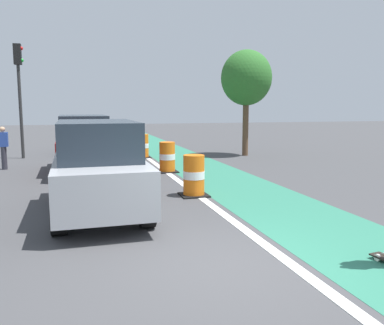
{
  "coord_description": "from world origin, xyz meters",
  "views": [
    {
      "loc": [
        -2.1,
        -5.48,
        2.35
      ],
      "look_at": [
        0.34,
        3.25,
        1.1
      ],
      "focal_mm": 37.94,
      "sensor_mm": 36.0,
      "label": 1
    }
  ],
  "objects": [
    {
      "name": "traffic_barrel_front",
      "position": [
        0.79,
        4.68,
        0.53
      ],
      "size": [
        0.73,
        0.73,
        1.09
      ],
      "color": "orange",
      "rests_on": "ground"
    },
    {
      "name": "lane_divider_stripe",
      "position": [
        0.9,
        12.0,
        0.01
      ],
      "size": [
        0.2,
        80.0,
        0.01
      ],
      "primitive_type": "cube",
      "color": "silver",
      "rests_on": "ground"
    },
    {
      "name": "pedestrian_crossing",
      "position": [
        -4.85,
        10.97,
        0.86
      ],
      "size": [
        0.34,
        0.2,
        1.61
      ],
      "color": "#33333D",
      "rests_on": "ground"
    },
    {
      "name": "traffic_barrel_back",
      "position": [
        0.7,
        13.06,
        0.53
      ],
      "size": [
        0.73,
        0.73,
        1.09
      ],
      "color": "orange",
      "rests_on": "ground"
    },
    {
      "name": "ground_plane",
      "position": [
        0.0,
        0.0,
        0.0
      ],
      "size": [
        100.0,
        100.0,
        0.0
      ],
      "primitive_type": "plane",
      "color": "#424244"
    },
    {
      "name": "bike_lane_strip",
      "position": [
        2.4,
        12.0,
        0.0
      ],
      "size": [
        2.5,
        80.0,
        0.01
      ],
      "primitive_type": "cube",
      "color": "#2D755B",
      "rests_on": "ground"
    },
    {
      "name": "parked_suv_second",
      "position": [
        -1.94,
        9.65,
        1.04
      ],
      "size": [
        1.99,
        4.64,
        2.04
      ],
      "color": "maroon",
      "rests_on": "ground"
    },
    {
      "name": "traffic_barrel_mid",
      "position": [
        0.93,
        8.71,
        0.53
      ],
      "size": [
        0.73,
        0.73,
        1.09
      ],
      "color": "orange",
      "rests_on": "ground"
    },
    {
      "name": "traffic_barrel_far",
      "position": [
        0.95,
        17.41,
        0.53
      ],
      "size": [
        0.73,
        0.73,
        1.09
      ],
      "color": "orange",
      "rests_on": "ground"
    },
    {
      "name": "parked_suv_nearest",
      "position": [
        -1.72,
        3.6,
        1.04
      ],
      "size": [
        1.98,
        4.63,
        2.04
      ],
      "color": "#9EA0A5",
      "rests_on": "ground"
    },
    {
      "name": "parked_sedan_third",
      "position": [
        -1.67,
        16.17,
        0.83
      ],
      "size": [
        2.1,
        4.2,
        1.7
      ],
      "color": "navy",
      "rests_on": "ground"
    },
    {
      "name": "traffic_light_corner",
      "position": [
        -4.59,
        14.38,
        3.5
      ],
      "size": [
        0.41,
        0.32,
        5.1
      ],
      "color": "#2D2D2D",
      "rests_on": "ground"
    },
    {
      "name": "street_tree_sidewalk",
      "position": [
        5.62,
        12.62,
        3.67
      ],
      "size": [
        2.4,
        2.4,
        5.0
      ],
      "color": "brown",
      "rests_on": "ground"
    }
  ]
}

